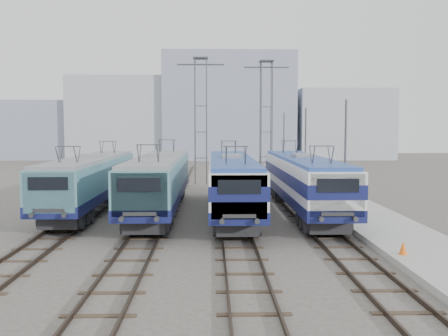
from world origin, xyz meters
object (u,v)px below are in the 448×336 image
catenary_tower_east (266,115)px  mast_mid (305,152)px  locomotive_far_left (91,178)px  safety_cone (403,248)px  locomotive_far_right (303,179)px  locomotive_center_right (232,179)px  catenary_tower_west (201,115)px  mast_rear (284,146)px  mast_front (345,162)px  locomotive_center_left (159,179)px

catenary_tower_east → mast_mid: 10.69m
locomotive_far_left → safety_cone: 20.01m
locomotive_far_right → safety_cone: size_ratio=31.93×
locomotive_center_right → mast_mid: bearing=56.4°
locomotive_far_left → catenary_tower_west: (6.75, 15.84, 4.48)m
locomotive_center_right → catenary_tower_east: (4.25, 19.55, 4.40)m
safety_cone → mast_rear: bearing=90.3°
mast_front → mast_mid: 12.00m
locomotive_center_left → catenary_tower_east: bearing=65.1°
locomotive_far_left → locomotive_far_right: size_ratio=0.98×
locomotive_center_right → catenary_tower_west: bearing=97.3°
catenary_tower_east → locomotive_far_left: bearing=-126.6°
locomotive_far_right → mast_mid: 9.40m
locomotive_far_left → catenary_tower_east: 22.67m
locomotive_center_right → mast_mid: size_ratio=2.50×
catenary_tower_west → locomotive_center_left: bearing=-97.6°
mast_front → mast_mid: same height
safety_cone → locomotive_center_right: bearing=121.1°
mast_mid → mast_rear: same height
safety_cone → locomotive_far_left: bearing=141.1°
locomotive_far_left → mast_rear: size_ratio=2.47×
locomotive_far_left → mast_mid: bearing=27.1°
locomotive_far_left → mast_mid: mast_mid is taller
catenary_tower_west → locomotive_far_left: bearing=-113.1°
locomotive_far_left → mast_rear: (15.35, 19.84, 1.34)m
locomotive_center_right → locomotive_far_right: bearing=5.4°
locomotive_far_left → locomotive_center_left: locomotive_center_left is taller
catenary_tower_west → safety_cone: catenary_tower_west is taller
locomotive_far_right → catenary_tower_west: 18.93m
locomotive_far_right → mast_mid: size_ratio=2.51×
locomotive_far_left → mast_front: (15.35, -4.16, 1.34)m
locomotive_center_right → catenary_tower_west: 18.23m
mast_front → mast_rear: size_ratio=1.00×
locomotive_far_left → mast_front: 15.96m
locomotive_far_left → catenary_tower_east: catenary_tower_east is taller
mast_front → mast_rear: bearing=90.0°
locomotive_center_left → locomotive_center_right: 4.55m
locomotive_center_left → locomotive_far_right: (9.00, -0.24, 0.03)m
mast_rear → locomotive_far_left: bearing=-127.7°
locomotive_far_left → catenary_tower_west: 17.79m
catenary_tower_west → mast_mid: (8.60, -8.00, -3.14)m
mast_rear → mast_mid: bearing=-90.0°
locomotive_far_left → safety_cone: bearing=-38.9°
locomotive_center_left → locomotive_center_right: bearing=-8.4°
locomotive_center_left → mast_rear: (10.85, 20.89, 1.28)m
locomotive_far_right → mast_front: (1.85, -2.87, 1.25)m
locomotive_far_right → catenary_tower_east: size_ratio=1.46×
locomotive_far_left → catenary_tower_east: (13.25, 17.84, 4.48)m
locomotive_center_left → mast_mid: size_ratio=2.54×
locomotive_far_right → safety_cone: locomotive_far_right is taller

